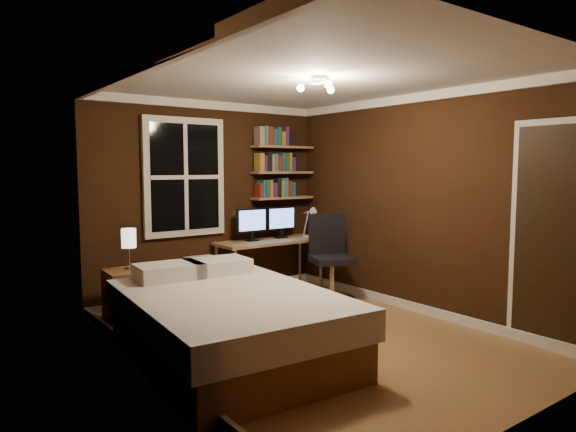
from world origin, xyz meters
TOP-DOWN VIEW (x-y plane):
  - floor at (0.00, 0.00)m, footprint 4.20×4.20m
  - wall_back at (0.00, 2.10)m, footprint 3.20×0.04m
  - wall_left at (-1.60, 0.00)m, footprint 0.04×4.20m
  - wall_right at (1.60, 0.00)m, footprint 0.04×4.20m
  - ceiling at (0.00, 0.00)m, footprint 3.20×4.20m
  - window at (-0.35, 2.06)m, footprint 1.06×0.06m
  - door at (1.59, -1.55)m, footprint 0.03×0.82m
  - ceiling_fixture at (0.00, -0.10)m, footprint 0.44×0.44m
  - bookshelf_lower at (1.08, 1.98)m, footprint 0.92×0.22m
  - books_row_lower at (1.08, 1.98)m, footprint 0.60×0.16m
  - bookshelf_middle at (1.08, 1.98)m, footprint 0.92×0.22m
  - books_row_middle at (1.08, 1.98)m, footprint 0.66×0.16m
  - bookshelf_upper at (1.08, 1.98)m, footprint 0.92×0.22m
  - books_row_upper at (1.08, 1.98)m, footprint 0.48×0.16m
  - bed at (-0.92, 0.02)m, footprint 1.73×2.29m
  - nightstand at (-1.28, 1.47)m, footprint 0.50×0.50m
  - bedside_lamp at (-1.28, 1.47)m, footprint 0.15×0.15m
  - radiator at (-0.22, 1.99)m, footprint 0.37×0.13m
  - desk at (0.75, 1.80)m, footprint 1.49×0.56m
  - monitor_left at (0.50, 1.88)m, footprint 0.45×0.12m
  - monitor_right at (0.98, 1.88)m, footprint 0.45×0.12m
  - desk_lamp at (1.34, 1.71)m, footprint 0.14×0.32m
  - office_chair at (1.08, 0.96)m, footprint 0.64×0.64m

SIDE VIEW (x-z plane):
  - floor at x=0.00m, z-range 0.00..0.00m
  - radiator at x=-0.22m, z-range 0.00..0.56m
  - nightstand at x=-1.28m, z-range 0.00..0.60m
  - bed at x=-0.92m, z-range -0.05..0.69m
  - office_chair at x=1.08m, z-range -0.12..0.97m
  - desk at x=0.75m, z-range 0.29..1.00m
  - bedside_lamp at x=-1.28m, z-range 0.60..1.03m
  - monitor_left at x=0.50m, z-range 0.71..1.14m
  - monitor_right at x=0.98m, z-range 0.71..1.14m
  - desk_lamp at x=1.34m, z-range 0.71..1.15m
  - door at x=1.59m, z-range 0.00..2.05m
  - wall_back at x=0.00m, z-range 0.00..2.50m
  - wall_left at x=-1.60m, z-range 0.00..2.50m
  - wall_right at x=1.60m, z-range 0.00..2.50m
  - bookshelf_lower at x=1.08m, z-range 1.24..1.26m
  - books_row_lower at x=1.08m, z-range 1.26..1.49m
  - window at x=-0.35m, z-range 0.82..2.28m
  - bookshelf_middle at x=1.08m, z-range 1.59..1.61m
  - books_row_middle at x=1.08m, z-range 1.61..1.84m
  - bookshelf_upper at x=1.08m, z-range 1.94..1.96m
  - books_row_upper at x=1.08m, z-range 1.96..2.20m
  - ceiling_fixture at x=0.00m, z-range 2.31..2.49m
  - ceiling at x=0.00m, z-range 2.49..2.51m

